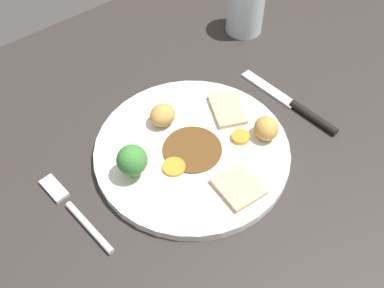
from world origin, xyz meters
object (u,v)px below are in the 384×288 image
Objects in this scene: carrot_coin_front at (174,167)px; roast_potato_right at (266,128)px; meat_slice_main at (227,109)px; carrot_coin_back at (240,137)px; knife at (296,106)px; broccoli_floret at (132,160)px; fork at (74,211)px; water_glass at (245,9)px; roast_potato_left at (163,115)px; meat_slice_under at (238,187)px; dinner_plate at (192,151)px.

roast_potato_right is at bearing -13.97° from carrot_coin_front.
meat_slice_main is at bearing 99.22° from roast_potato_right.
meat_slice_main is 1.78× the size of roast_potato_right.
carrot_coin_back is at bearing 150.34° from roast_potato_right.
carrot_coin_back is (10.76, -1.66, 0.11)cm from carrot_coin_front.
broccoli_floret is at bearing 76.03° from knife.
meat_slice_main is at bearing -94.10° from fork.
knife is at bearing -108.98° from water_glass.
broccoli_floret is (-4.86, 2.57, 2.76)cm from carrot_coin_front.
meat_slice_main is 1.70× the size of roast_potato_left.
fork is 1.79× the size of water_glass.
water_glass is at bearing 47.00° from carrot_coin_back.
water_glass is (25.76, 10.66, 1.34)cm from roast_potato_left.
meat_slice_under is 1.57× the size of roast_potato_right.
meat_slice_under is at bearing -125.91° from fork.
dinner_plate is 1.51× the size of knife.
roast_potato_left is at bearing 31.26° from broccoli_floret.
meat_slice_main reaches higher than carrot_coin_front.
carrot_coin_front is 14.45cm from fork.
knife is at bearing -26.59° from roast_potato_left.
dinner_plate reaches higher than fork.
water_glass is (29.52, 18.47, 2.65)cm from carrot_coin_front.
water_glass is at bearing -24.27° from knife.
dinner_plate is at bearing -145.82° from water_glass.
roast_potato_right reaches higher than meat_slice_under.
meat_slice_under is at bearing -125.02° from meat_slice_main.
meat_slice_under reaches higher than carrot_coin_back.
roast_potato_right is at bearing -17.81° from broccoli_floret.
carrot_coin_back is (-2.02, -5.31, -0.06)cm from meat_slice_main.
roast_potato_left is 0.26× the size of fork.
carrot_coin_back is 0.14× the size of knife.
knife is (18.52, -2.82, -0.25)cm from dinner_plate.
broccoli_floret reaches higher than dinner_plate.
broccoli_floret is (-8.94, 1.38, 3.69)cm from dinner_plate.
meat_slice_under is 1.16× the size of broccoli_floret.
meat_slice_main is 2.16× the size of carrot_coin_front.
roast_potato_left is 1.27× the size of carrot_coin_front.
roast_potato_left is 27.91cm from water_glass.
dinner_plate is 9.25cm from meat_slice_under.
broccoli_floret reaches higher than meat_slice_under.
roast_potato_left is 21.22cm from knife.
carrot_coin_front is 0.37× the size of water_glass.
carrot_coin_back reaches higher than dinner_plate.
roast_potato_right reaches higher than knife.
roast_potato_left is at bearing -80.50° from fork.
carrot_coin_front is at bearing -27.89° from broccoli_floret.
roast_potato_left is 1.51× the size of carrot_coin_back.
roast_potato_left is 8.76cm from carrot_coin_front.
broccoli_floret is (-9.49, 10.54, 2.59)cm from meat_slice_under.
roast_potato_left is 10.19cm from broccoli_floret.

